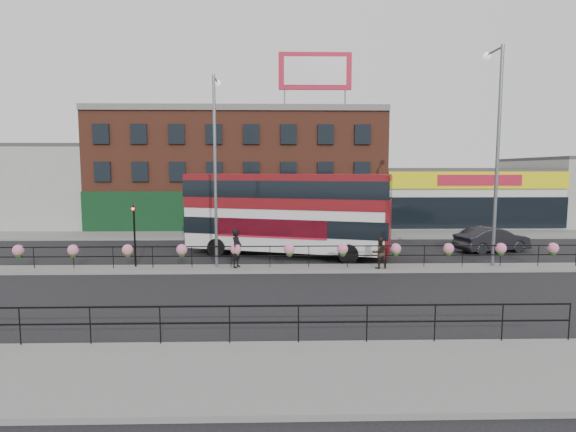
{
  "coord_description": "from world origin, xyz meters",
  "views": [
    {
      "loc": [
        -0.6,
        -22.73,
        5.17
      ],
      "look_at": [
        0.0,
        3.0,
        2.5
      ],
      "focal_mm": 28.0,
      "sensor_mm": 36.0,
      "label": 1
    }
  ],
  "objects_px": {
    "pedestrian_a": "(237,248)",
    "lamp_column_west": "(216,155)",
    "lamp_column_east": "(496,137)",
    "car": "(492,240)",
    "pedestrian_b": "(379,253)",
    "double_decker_bus": "(287,206)"
  },
  "relations": [
    {
      "from": "pedestrian_a",
      "to": "lamp_column_west",
      "type": "bearing_deg",
      "value": 89.84
    },
    {
      "from": "lamp_column_east",
      "to": "car",
      "type": "bearing_deg",
      "value": 63.23
    },
    {
      "from": "pedestrian_a",
      "to": "pedestrian_b",
      "type": "xyz_separation_m",
      "value": [
        7.3,
        -0.38,
        -0.18
      ]
    },
    {
      "from": "double_decker_bus",
      "to": "pedestrian_b",
      "type": "distance_m",
      "value": 6.57
    },
    {
      "from": "lamp_column_east",
      "to": "double_decker_bus",
      "type": "bearing_deg",
      "value": 162.35
    },
    {
      "from": "car",
      "to": "double_decker_bus",
      "type": "bearing_deg",
      "value": 77.3
    },
    {
      "from": "pedestrian_b",
      "to": "lamp_column_east",
      "type": "bearing_deg",
      "value": 178.24
    },
    {
      "from": "pedestrian_b",
      "to": "lamp_column_west",
      "type": "relative_size",
      "value": 0.16
    },
    {
      "from": "pedestrian_a",
      "to": "lamp_column_west",
      "type": "relative_size",
      "value": 0.2
    },
    {
      "from": "lamp_column_west",
      "to": "lamp_column_east",
      "type": "xyz_separation_m",
      "value": [
        14.43,
        0.07,
        0.93
      ]
    },
    {
      "from": "double_decker_bus",
      "to": "lamp_column_west",
      "type": "height_order",
      "value": "lamp_column_west"
    },
    {
      "from": "car",
      "to": "pedestrian_b",
      "type": "relative_size",
      "value": 3.15
    },
    {
      "from": "car",
      "to": "pedestrian_b",
      "type": "bearing_deg",
      "value": 104.88
    },
    {
      "from": "double_decker_bus",
      "to": "car",
      "type": "relative_size",
      "value": 2.47
    },
    {
      "from": "pedestrian_a",
      "to": "lamp_column_east",
      "type": "bearing_deg",
      "value": -70.55
    },
    {
      "from": "pedestrian_a",
      "to": "lamp_column_east",
      "type": "xyz_separation_m",
      "value": [
        13.39,
        0.41,
        5.71
      ]
    },
    {
      "from": "double_decker_bus",
      "to": "pedestrian_b",
      "type": "xyz_separation_m",
      "value": [
        4.61,
        -4.2,
        -2.07
      ]
    },
    {
      "from": "car",
      "to": "lamp_column_west",
      "type": "bearing_deg",
      "value": 87.93
    },
    {
      "from": "double_decker_bus",
      "to": "lamp_column_east",
      "type": "xyz_separation_m",
      "value": [
        10.71,
        -3.41,
        3.83
      ]
    },
    {
      "from": "car",
      "to": "lamp_column_east",
      "type": "bearing_deg",
      "value": 136.09
    },
    {
      "from": "double_decker_bus",
      "to": "pedestrian_a",
      "type": "relative_size",
      "value": 6.32
    },
    {
      "from": "car",
      "to": "lamp_column_east",
      "type": "relative_size",
      "value": 0.45
    }
  ]
}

